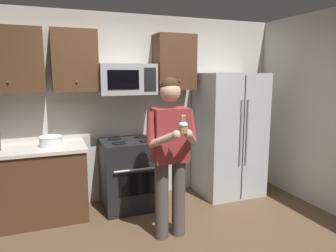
# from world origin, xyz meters

# --- Properties ---
(wall_back) EXTENTS (4.40, 0.10, 2.60)m
(wall_back) POSITION_xyz_m (0.00, 1.75, 1.30)
(wall_back) COLOR beige
(wall_back) RESTS_ON ground
(wall_right) EXTENTS (0.10, 4.40, 2.60)m
(wall_right) POSITION_xyz_m (2.25, 0.30, 1.30)
(wall_right) COLOR beige
(wall_right) RESTS_ON ground
(oven_range) EXTENTS (0.76, 0.70, 0.93)m
(oven_range) POSITION_xyz_m (-0.15, 1.36, 0.46)
(oven_range) COLOR black
(oven_range) RESTS_ON ground
(microwave) EXTENTS (0.74, 0.41, 0.40)m
(microwave) POSITION_xyz_m (-0.15, 1.48, 1.72)
(microwave) COLOR #9EA0A5
(refrigerator) EXTENTS (0.90, 0.75, 1.80)m
(refrigerator) POSITION_xyz_m (1.35, 1.32, 0.90)
(refrigerator) COLOR #B7BABF
(refrigerator) RESTS_ON ground
(cabinet_row_upper) EXTENTS (2.78, 0.36, 0.76)m
(cabinet_row_upper) POSITION_xyz_m (-0.72, 1.53, 1.95)
(cabinet_row_upper) COLOR #4C301C
(counter_left) EXTENTS (1.44, 0.66, 0.92)m
(counter_left) POSITION_xyz_m (-1.45, 1.38, 0.46)
(counter_left) COLOR #4C301C
(counter_left) RESTS_ON ground
(bowl_large_white) EXTENTS (0.28, 0.28, 0.13)m
(bowl_large_white) POSITION_xyz_m (-1.13, 1.37, 0.99)
(bowl_large_white) COLOR white
(bowl_large_white) RESTS_ON counter_left
(person) EXTENTS (0.60, 0.48, 1.76)m
(person) POSITION_xyz_m (0.05, 0.41, 1.00)
(person) COLOR #4C4742
(person) RESTS_ON ground
(cupcake) EXTENTS (0.09, 0.09, 0.17)m
(cupcake) POSITION_xyz_m (0.05, 0.08, 1.29)
(cupcake) COLOR #A87F56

